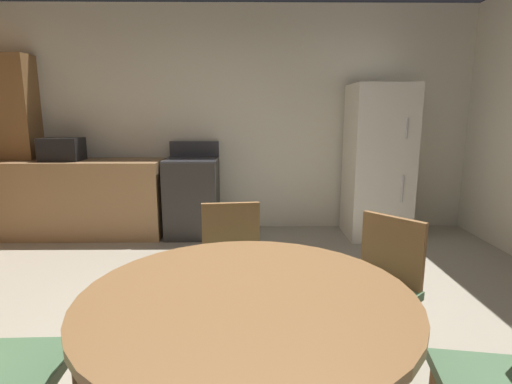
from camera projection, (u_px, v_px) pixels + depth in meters
The scene contains 10 objects.
ground_plane at pixel (215, 358), 2.41m from camera, with size 14.00×14.00×0.00m, color #A89E89.
wall_back at pixel (233, 120), 4.96m from camera, with size 6.12×0.12×2.70m, color silver.
kitchen_counter at pixel (81, 198), 4.72m from camera, with size 1.94×0.60×0.90m, color #9E754C.
pantry_column at pixel (20, 146), 4.77m from camera, with size 0.44×0.36×2.10m, color olive.
oven_range at pixel (193, 197), 4.74m from camera, with size 0.60×0.60×1.10m.
refrigerator at pixel (378, 162), 4.63m from camera, with size 0.68×0.68×1.76m.
microwave at pixel (62, 149), 4.61m from camera, with size 0.44×0.32×0.26m, color black.
dining_table at pixel (247, 330), 1.58m from camera, with size 1.31×1.31×0.76m.
chair_north at pixel (232, 263), 2.57m from camera, with size 0.44×0.44×0.87m.
chair_northeast at pixel (380, 283), 2.26m from camera, with size 0.56×0.56×0.87m.
Camera 1 is at (0.22, -2.17, 1.45)m, focal length 28.09 mm.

